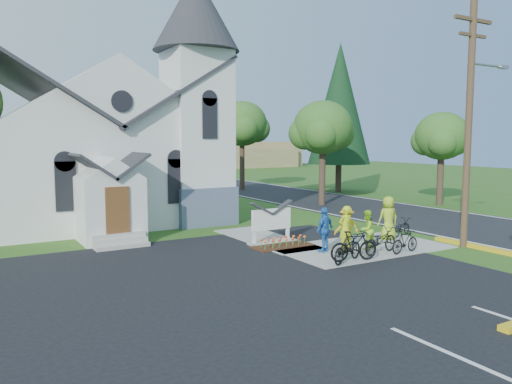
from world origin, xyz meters
TOP-DOWN VIEW (x-y plane):
  - ground at (0.00, 0.00)m, footprint 120.00×120.00m
  - parking_lot at (-7.00, -2.00)m, footprint 20.00×16.00m
  - road at (10.00, 15.00)m, footprint 8.00×90.00m
  - sidewalk at (1.50, 0.50)m, footprint 7.00×4.00m
  - church at (-5.48, 12.48)m, footprint 12.35×12.00m
  - church_sign at (-1.20, 3.20)m, footprint 2.20×0.40m
  - flower_bed at (-1.20, 2.30)m, footprint 2.60×1.10m
  - utility_pole at (5.36, -1.50)m, footprint 3.45×0.28m
  - tree_road_near at (8.50, 12.00)m, footprint 4.00×4.00m
  - tree_road_mid at (9.00, 24.00)m, footprint 4.40×4.40m
  - tree_road_far at (15.50, 8.00)m, footprint 3.60×3.60m
  - conifer at (15.00, 18.00)m, footprint 5.20×5.20m
  - distant_hills at (3.36, 56.33)m, footprint 61.00×10.00m
  - cyclist_0 at (0.36, 0.21)m, footprint 0.69×0.48m
  - bike_0 at (-0.73, -1.14)m, footprint 2.04×1.35m
  - cyclist_1 at (1.40, 0.13)m, footprint 0.90×0.78m
  - bike_1 at (-0.43, -1.17)m, footprint 1.95×0.92m
  - cyclist_2 at (-0.39, 0.58)m, footprint 1.13×0.76m
  - bike_2 at (1.29, -0.77)m, footprint 2.04×1.05m
  - cyclist_3 at (0.94, 0.80)m, footprint 1.19×0.86m
  - bike_3 at (2.17, -1.20)m, footprint 1.55×0.58m
  - cyclist_4 at (3.52, 1.03)m, footprint 1.06×0.81m
  - bike_4 at (4.70, 1.32)m, footprint 1.63×1.00m

SIDE VIEW (x-z plane):
  - ground at x=0.00m, z-range 0.00..0.00m
  - parking_lot at x=-7.00m, z-range 0.00..0.02m
  - road at x=10.00m, z-range 0.00..0.02m
  - sidewalk at x=1.50m, z-range 0.00..0.05m
  - flower_bed at x=-1.20m, z-range 0.00..0.07m
  - bike_4 at x=4.70m, z-range 0.05..0.86m
  - bike_3 at x=2.17m, z-range 0.05..0.96m
  - bike_0 at x=-0.73m, z-range 0.05..1.06m
  - bike_2 at x=1.29m, z-range 0.05..1.07m
  - bike_1 at x=-0.43m, z-range 0.05..1.18m
  - cyclist_1 at x=1.40m, z-range 0.05..1.64m
  - cyclist_3 at x=0.94m, z-range 0.05..1.71m
  - cyclist_2 at x=-0.39m, z-range 0.05..1.83m
  - cyclist_0 at x=0.36m, z-range 0.05..1.87m
  - cyclist_4 at x=3.52m, z-range 0.05..1.98m
  - church_sign at x=-1.20m, z-range 0.18..1.88m
  - distant_hills at x=3.36m, z-range -0.63..4.97m
  - tree_road_far at x=15.50m, z-range 1.48..7.78m
  - tree_road_near at x=8.50m, z-range 1.68..8.73m
  - church at x=-5.48m, z-range -1.25..11.75m
  - utility_pole at x=5.36m, z-range 0.40..10.40m
  - tree_road_mid at x=9.00m, z-range 1.88..9.68m
  - conifer at x=15.00m, z-range 1.19..13.59m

